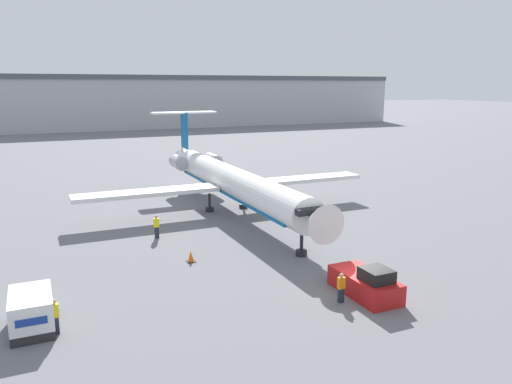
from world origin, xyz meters
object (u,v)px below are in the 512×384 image
object	(u,v)px
luggage_cart	(32,312)
pushback_tug	(365,283)
worker_by_wing	(157,226)
worker_on_apron	(55,316)
traffic_cone_left	(191,257)
worker_near_tug	(341,287)
airplane_main	(230,180)

from	to	relation	value
luggage_cart	pushback_tug	bearing A→B (deg)	-10.95
pushback_tug	worker_by_wing	world-z (taller)	pushback_tug
worker_by_wing	worker_on_apron	bearing A→B (deg)	-121.20
worker_on_apron	traffic_cone_left	xyz separation A→B (m)	(8.83, 6.96, -0.57)
pushback_tug	worker_near_tug	xyz separation A→B (m)	(-1.82, -0.28, 0.17)
traffic_cone_left	worker_near_tug	bearing A→B (deg)	-59.71
airplane_main	luggage_cart	xyz separation A→B (m)	(-17.22, -17.47, -2.14)
worker_on_apron	traffic_cone_left	distance (m)	11.26
luggage_cart	airplane_main	bearing A→B (deg)	45.41
pushback_tug	luggage_cart	size ratio (longest dim) A/B	1.36
luggage_cart	worker_on_apron	world-z (taller)	luggage_cart
airplane_main	worker_by_wing	bearing A→B (deg)	-147.31
worker_near_tug	airplane_main	bearing A→B (deg)	85.15
airplane_main	worker_near_tug	world-z (taller)	airplane_main
luggage_cart	traffic_cone_left	bearing A→B (deg)	31.22
pushback_tug	worker_on_apron	world-z (taller)	pushback_tug
worker_by_wing	luggage_cart	bearing A→B (deg)	-126.43
worker_near_tug	traffic_cone_left	distance (m)	11.10
worker_near_tug	traffic_cone_left	xyz separation A→B (m)	(-5.59, 9.58, -0.51)
luggage_cart	worker_near_tug	distance (m)	15.85
luggage_cart	traffic_cone_left	world-z (taller)	luggage_cart
airplane_main	pushback_tug	xyz separation A→B (m)	(0.03, -20.80, -2.34)
worker_on_apron	pushback_tug	bearing A→B (deg)	-8.17
airplane_main	traffic_cone_left	world-z (taller)	airplane_main
worker_by_wing	worker_on_apron	world-z (taller)	worker_by_wing
worker_by_wing	traffic_cone_left	xyz separation A→B (m)	(0.84, -6.23, -0.61)
pushback_tug	worker_near_tug	bearing A→B (deg)	-171.20
airplane_main	luggage_cart	distance (m)	24.62
worker_by_wing	worker_on_apron	distance (m)	15.42
luggage_cart	traffic_cone_left	distance (m)	11.51
airplane_main	traffic_cone_left	bearing A→B (deg)	-122.69
luggage_cart	worker_on_apron	distance (m)	1.42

